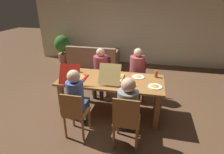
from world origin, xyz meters
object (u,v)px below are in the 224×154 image
at_px(person_0, 100,68).
at_px(drinking_glass_0, 78,70).
at_px(chair_2, 126,120).
at_px(plate_1, 138,77).
at_px(chair_0, 102,74).
at_px(plate_0, 155,86).
at_px(person_2, 128,105).
at_px(chair_1, 75,113).
at_px(chair_3, 137,77).
at_px(potted_plant, 62,46).
at_px(person_3, 137,70).
at_px(person_1, 77,97).
at_px(dining_table, 111,84).
at_px(drinking_glass_1, 156,74).
at_px(pizza_box_1, 75,77).
at_px(couch, 93,58).
at_px(pizza_box_0, 112,77).

relative_size(person_0, drinking_glass_0, 10.79).
xyz_separation_m(chair_2, plate_1, (0.07, 1.14, 0.27)).
xyz_separation_m(chair_0, chair_2, (0.88, -1.77, 0.01)).
bearing_deg(plate_0, person_2, -123.92).
distance_m(chair_1, plate_0, 1.51).
relative_size(person_2, chair_3, 1.39).
xyz_separation_m(chair_0, potted_plant, (-2.09, 2.00, 0.09)).
distance_m(chair_3, plate_1, 0.71).
bearing_deg(person_2, chair_0, 118.58).
height_order(chair_3, person_3, person_3).
bearing_deg(person_0, person_1, -90.00).
bearing_deg(potted_plant, drinking_glass_0, -56.82).
height_order(chair_1, potted_plant, potted_plant).
relative_size(chair_2, chair_3, 1.09).
bearing_deg(person_1, person_3, 58.83).
relative_size(person_1, person_2, 1.03).
height_order(plate_1, drinking_glass_0, drinking_glass_0).
relative_size(dining_table, chair_0, 2.22).
bearing_deg(plate_1, drinking_glass_1, 11.84).
height_order(chair_1, plate_1, chair_1).
relative_size(person_0, pizza_box_1, 2.11).
distance_m(person_0, plate_0, 1.57).
distance_m(dining_table, chair_3, 1.00).
height_order(person_1, person_2, person_1).
relative_size(person_0, drinking_glass_1, 8.46).
bearing_deg(person_0, chair_0, 90.00).
height_order(plate_0, drinking_glass_0, drinking_glass_0).
relative_size(chair_1, drinking_glass_1, 6.30).
xyz_separation_m(person_0, drinking_glass_1, (1.31, -0.42, 0.14)).
height_order(person_3, plate_0, person_3).
height_order(pizza_box_1, couch, pizza_box_1).
bearing_deg(person_3, pizza_box_1, -141.80).
xyz_separation_m(pizza_box_1, plate_1, (1.22, 0.40, -0.04)).
xyz_separation_m(person_3, pizza_box_1, (-1.15, -0.91, 0.10)).
xyz_separation_m(person_3, plate_1, (0.07, -0.51, 0.06)).
relative_size(chair_0, person_0, 0.79).
distance_m(dining_table, person_2, 0.89).
height_order(person_3, pizza_box_0, person_3).
bearing_deg(person_3, person_1, -121.17).
bearing_deg(potted_plant, person_2, -50.70).
xyz_separation_m(person_0, plate_1, (0.96, -0.50, 0.08)).
xyz_separation_m(person_1, chair_3, (0.88, 1.59, -0.23)).
distance_m(plate_0, drinking_glass_1, 0.45).
bearing_deg(person_0, chair_2, -61.59).
xyz_separation_m(chair_3, person_3, (-0.00, -0.13, 0.24)).
height_order(dining_table, person_2, person_2).
distance_m(chair_1, pizza_box_1, 0.82).
bearing_deg(dining_table, plate_0, -9.71).
relative_size(plate_1, couch, 0.15).
xyz_separation_m(chair_3, plate_0, (0.41, -1.02, 0.30)).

